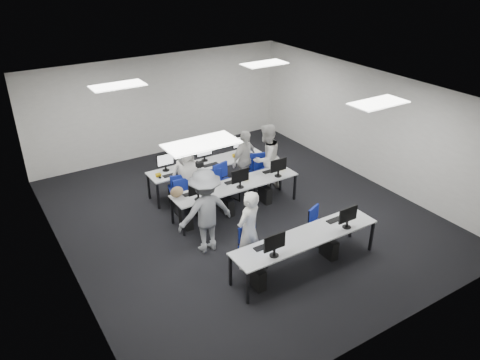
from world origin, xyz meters
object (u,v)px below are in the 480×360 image
chair_1 (319,232)px  student_2 (186,176)px  desk_front (306,238)px  student_3 (245,160)px  chair_3 (226,190)px  student_0 (249,231)px  photographer (205,211)px  desk_mid (236,186)px  chair_6 (212,188)px  chair_2 (185,204)px  chair_7 (255,174)px  chair_5 (179,196)px  student_1 (266,158)px  chair_0 (252,255)px  chair_4 (260,180)px

chair_1 → student_2: bearing=99.0°
desk_front → student_2: 3.55m
student_3 → chair_3: bearing=-177.5°
student_0 → photographer: (-0.42, 0.98, 0.07)m
desk_mid → chair_6: size_ratio=3.63×
chair_2 → student_0: size_ratio=0.51×
chair_7 → student_3: 0.65m
chair_5 → student_3: size_ratio=0.59×
chair_1 → chair_7: 3.07m
desk_front → student_1: student_1 is taller
chair_0 → chair_1: (1.69, -0.06, -0.02)m
desk_front → desk_mid: same height
chair_7 → photographer: bearing=-146.6°
chair_6 → chair_0: bearing=-88.0°
student_2 → desk_front: bearing=-71.7°
chair_4 → student_1: 0.61m
student_1 → student_2: 2.15m
chair_2 → chair_5: 0.43m
student_1 → desk_front: bearing=54.2°
student_0 → chair_1: bearing=155.7°
chair_0 → student_2: student_2 is taller
photographer → student_2: bearing=-102.7°
photographer → student_1: bearing=-147.6°
student_2 → student_3: student_2 is taller
chair_1 → student_3: (-0.01, 2.98, 0.55)m
chair_1 → chair_5: bearing=100.8°
chair_5 → photographer: (-0.29, -1.94, 0.63)m
student_0 → chair_0: bearing=128.3°
chair_4 → chair_7: size_ratio=1.08×
student_0 → student_1: bearing=-151.9°
chair_3 → chair_6: (-0.21, 0.34, -0.03)m
chair_7 → student_3: (-0.38, -0.07, 0.52)m
chair_2 → chair_7: bearing=13.0°
chair_0 → chair_2: chair_0 is taller
desk_front → chair_1: size_ratio=3.88×
chair_0 → chair_6: (0.70, 2.92, 0.00)m
student_3 → chair_6: bearing=158.3°
desk_mid → photographer: photographer is taller
student_3 → student_2: bearing=160.3°
desk_front → chair_1: (0.82, 0.51, -0.42)m
desk_mid → chair_0: size_ratio=3.64×
chair_7 → chair_3: bearing=-164.7°
chair_0 → chair_1: bearing=-6.2°
desk_front → desk_mid: bearing=90.0°
chair_2 → student_3: 2.03m
desk_mid → student_3: bearing=47.7°
desk_front → chair_4: size_ratio=3.25×
chair_2 → chair_6: 1.02m
chair_2 → chair_5: chair_5 is taller
chair_3 → chair_6: size_ratio=1.11×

